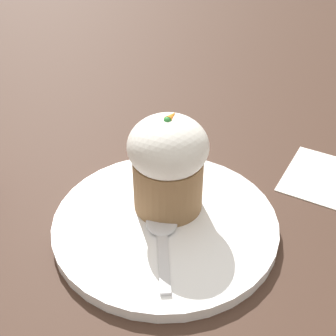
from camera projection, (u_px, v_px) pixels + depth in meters
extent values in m
plane|color=#3D281E|center=(165.00, 228.00, 0.49)|extent=(4.00, 4.00, 0.00)
cylinder|color=white|center=(165.00, 224.00, 0.49)|extent=(0.23, 0.23, 0.01)
cylinder|color=olive|center=(168.00, 183.00, 0.48)|extent=(0.07, 0.07, 0.06)
ellipsoid|color=white|center=(168.00, 146.00, 0.46)|extent=(0.08, 0.08, 0.06)
cone|color=orange|center=(172.00, 116.00, 0.44)|extent=(0.02, 0.01, 0.01)
sphere|color=green|center=(167.00, 121.00, 0.44)|extent=(0.01, 0.01, 0.01)
cube|color=silver|center=(164.00, 261.00, 0.43)|extent=(0.07, 0.05, 0.00)
ellipsoid|color=silver|center=(161.00, 222.00, 0.47)|extent=(0.05, 0.05, 0.01)
cube|color=white|center=(324.00, 178.00, 0.56)|extent=(0.11, 0.09, 0.00)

